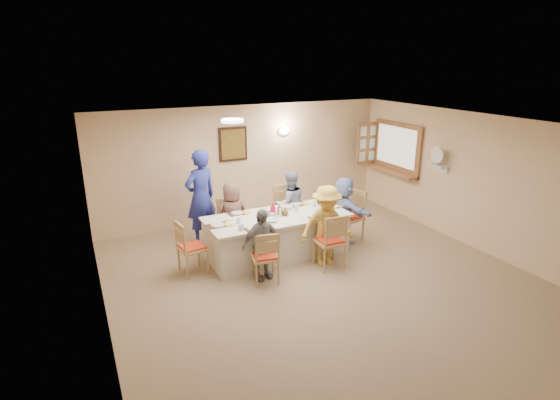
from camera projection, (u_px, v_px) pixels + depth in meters
name	position (u px, v px, depth m)	size (l,w,h in m)	color
ground	(330.00, 286.00, 6.87)	(7.00, 7.00, 0.00)	#9B835D
room_walls	(334.00, 195.00, 6.40)	(7.00, 7.00, 7.00)	beige
wall_picture	(233.00, 144.00, 9.18)	(0.62, 0.05, 0.72)	#351E12
wall_sconce	(284.00, 131.00, 9.60)	(0.26, 0.09, 0.18)	white
ceiling_light	(232.00, 121.00, 6.98)	(0.36, 0.36, 0.05)	white
serving_hatch	(397.00, 148.00, 9.80)	(0.06, 1.50, 1.15)	brown
hatch_sill	(391.00, 171.00, 9.91)	(0.30, 1.50, 0.05)	brown
shutter_door	(367.00, 143.00, 10.34)	(0.55, 0.04, 1.00)	brown
fan_shelf	(439.00, 165.00, 8.64)	(0.22, 0.36, 0.03)	white
desk_fan	(438.00, 158.00, 8.58)	(0.30, 0.30, 0.28)	#A5A5A8
dining_table	(277.00, 236.00, 7.86)	(2.55, 1.08, 0.76)	silver
chair_back_left	(231.00, 223.00, 8.27)	(0.43, 0.43, 0.90)	tan
chair_back_right	(287.00, 211.00, 8.75)	(0.48, 0.48, 1.01)	tan
chair_front_left	(265.00, 256.00, 6.90)	(0.43, 0.43, 0.89)	tan
chair_front_right	(329.00, 240.00, 7.39)	(0.47, 0.47, 0.98)	tan
chair_left_end	(192.00, 247.00, 7.19)	(0.44, 0.44, 0.93)	tan
chair_right_end	(349.00, 216.00, 8.46)	(0.48, 0.48, 1.00)	tan
diner_back_left	(232.00, 215.00, 8.11)	(0.63, 0.42, 1.28)	brown
diner_back_right	(290.00, 204.00, 8.59)	(0.71, 0.58, 1.36)	#7F89AB
diner_front_left	(262.00, 244.00, 6.96)	(0.73, 0.38, 1.19)	gray
diner_front_right	(326.00, 226.00, 7.42)	(1.00, 0.69, 1.41)	gold
diner_right_end	(344.00, 210.00, 8.36)	(0.51, 1.24, 1.30)	#90A8E2
caregiver	(201.00, 197.00, 8.24)	(0.78, 0.64, 1.84)	#253196
placemat_fl	(255.00, 229.00, 7.13)	(0.34, 0.25, 0.01)	#472B19
plate_fl	(255.00, 228.00, 7.13)	(0.25, 0.25, 0.02)	white
napkin_fl	(266.00, 228.00, 7.16)	(0.14, 0.14, 0.01)	yellow
placemat_fr	(318.00, 218.00, 7.63)	(0.33, 0.24, 0.01)	#472B19
plate_fr	(318.00, 217.00, 7.62)	(0.26, 0.26, 0.02)	white
napkin_fr	(329.00, 217.00, 7.66)	(0.14, 0.14, 0.01)	yellow
placemat_bl	(237.00, 213.00, 7.85)	(0.33, 0.24, 0.01)	#472B19
plate_bl	(237.00, 213.00, 7.84)	(0.22, 0.22, 0.01)	white
napkin_bl	(247.00, 212.00, 7.88)	(0.13, 0.13, 0.01)	yellow
placemat_br	(296.00, 204.00, 8.35)	(0.37, 0.28, 0.01)	#472B19
plate_br	(296.00, 204.00, 8.34)	(0.23, 0.23, 0.01)	white
napkin_br	(305.00, 203.00, 8.38)	(0.14, 0.14, 0.01)	yellow
placemat_le	(218.00, 225.00, 7.28)	(0.35, 0.26, 0.01)	#472B19
plate_le	(218.00, 225.00, 7.28)	(0.23, 0.23, 0.01)	white
napkin_le	(229.00, 224.00, 7.31)	(0.15, 0.15, 0.01)	yellow
placemat_re	(331.00, 207.00, 8.20)	(0.36, 0.27, 0.01)	#472B19
plate_re	(331.00, 206.00, 8.20)	(0.25, 0.25, 0.02)	white
napkin_re	(340.00, 206.00, 8.23)	(0.14, 0.14, 0.01)	yellow
teacup_a	(241.00, 228.00, 7.08)	(0.13, 0.13, 0.08)	white
teacup_b	(284.00, 202.00, 8.33)	(0.09, 0.09, 0.08)	white
bowl_a	(271.00, 220.00, 7.45)	(0.25, 0.25, 0.05)	white
bowl_b	(288.00, 207.00, 8.09)	(0.24, 0.24, 0.06)	white
condiment_ketchup	(273.00, 210.00, 7.67)	(0.12, 0.12, 0.26)	red
condiment_brown	(280.00, 209.00, 7.78)	(0.10, 0.10, 0.19)	brown
condiment_malt	(285.00, 212.00, 7.73)	(0.14, 0.14, 0.15)	brown
drinking_glass	(268.00, 213.00, 7.70)	(0.07, 0.07, 0.11)	silver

